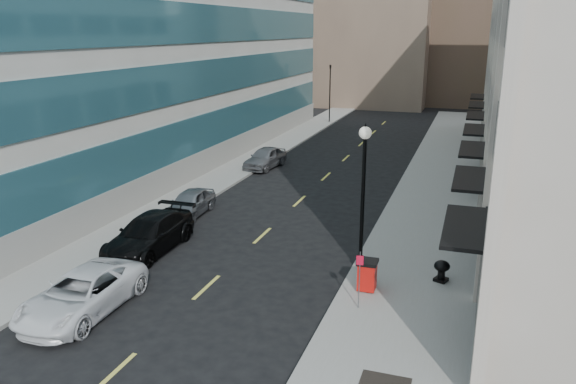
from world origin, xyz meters
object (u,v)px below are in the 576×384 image
Objects in this scene: car_white_van at (82,293)px; trash_bin at (367,274)px; traffic_signal at (330,69)px; car_silver_sedan at (190,203)px; urn_planter at (442,269)px; sign_post at (360,272)px; lamppost at (363,184)px; car_grey_sedan at (265,158)px; car_black_pickup at (149,234)px.

car_white_van is 10.31m from trash_bin.
traffic_signal is at bearing 92.63° from car_white_van.
car_silver_sedan is 3.37× the size of trash_bin.
traffic_signal is 39.77m from urn_planter.
urn_planter is at bearing 32.21° from trash_bin.
sign_post is at bearing -90.94° from trash_bin.
trash_bin is 3.65m from lamppost.
lamppost is (-0.69, 2.15, 2.87)m from trash_bin.
traffic_signal is at bearing 95.18° from sign_post.
car_white_van is 22.27m from car_grey_sedan.
lamppost is (9.39, 1.07, 2.86)m from car_black_pickup.
car_grey_sedan is at bearing 92.24° from car_black_pickup.
car_black_pickup is 4.61× the size of trash_bin.
lamppost reaches higher than car_white_van.
trash_bin is 1.41× the size of urn_planter.
traffic_signal reaches higher than car_silver_sedan.
car_grey_sedan is at bearing -88.09° from traffic_signal.
sign_post is (11.48, -40.04, -4.18)m from traffic_signal.
car_white_van is (2.30, -43.21, -4.98)m from traffic_signal.
car_white_van reaches higher than car_silver_sedan.
lamppost reaches higher than car_silver_sedan.
car_black_pickup is at bearing 154.75° from sign_post.
sign_post is at bearing -129.31° from urn_planter.
car_black_pickup is 2.60× the size of sign_post.
sign_post is 4.23m from urn_planter.
lamppost is 2.82× the size of sign_post.
car_grey_sedan reaches higher than car_silver_sedan.
sign_post is at bearing -38.80° from car_silver_sedan.
car_silver_sedan is 11.29m from lamppost.
lamppost is at bearing 107.12° from trash_bin.
car_silver_sedan reaches higher than trash_bin.
sign_post is (10.78, -19.04, 0.79)m from car_grey_sedan.
lamppost is (10.10, -15.38, 2.92)m from car_grey_sedan.
trash_bin is (10.79, -17.53, 0.04)m from car_grey_sedan.
car_grey_sedan reaches higher than car_white_van.
lamppost is 4.48m from urn_planter.
car_white_van reaches higher than urn_planter.
lamppost reaches higher than car_black_pickup.
lamppost is (8.50, 6.83, 2.93)m from car_white_van.
car_white_van is at bearing -81.39° from car_black_pickup.
trash_bin is at bearing -73.40° from traffic_signal.
car_white_van is at bearing -171.81° from sign_post.
car_black_pickup reaches higher than trash_bin.
car_white_van is at bearing -86.95° from traffic_signal.
car_black_pickup is at bearing -87.85° from traffic_signal.
car_white_van is at bearing -84.80° from car_silver_sedan.
car_grey_sedan is (0.70, -21.00, -4.97)m from traffic_signal.
car_silver_sedan is at bearing 161.32° from urn_planter.
car_silver_sedan is at bearing -88.76° from traffic_signal.
car_grey_sedan is 3.68× the size of trash_bin.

